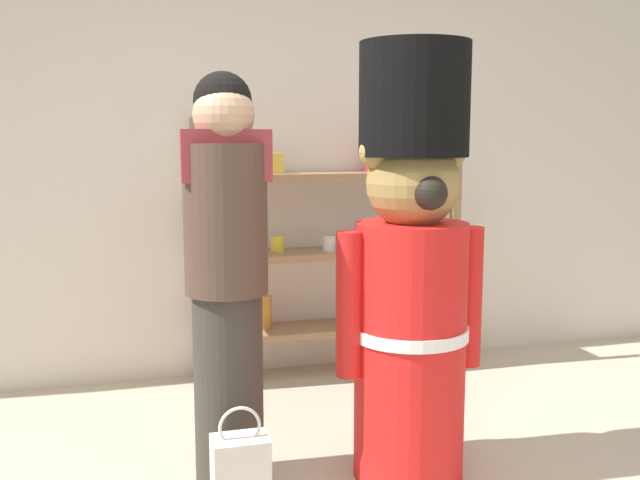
{
  "coord_description": "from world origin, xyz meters",
  "views": [
    {
      "loc": [
        -0.81,
        -2.03,
        1.41
      ],
      "look_at": [
        -0.04,
        0.69,
        1.0
      ],
      "focal_mm": 40.41,
      "sensor_mm": 36.0,
      "label": 1
    }
  ],
  "objects_px": {
    "merchandise_shelf": "(329,248)",
    "person_shopper": "(226,270)",
    "teddy_bear_guard": "(411,271)",
    "shopping_bag": "(241,480)"
  },
  "relations": [
    {
      "from": "merchandise_shelf",
      "to": "shopping_bag",
      "type": "xyz_separation_m",
      "value": [
        -0.8,
        -1.57,
        -0.58
      ]
    },
    {
      "from": "teddy_bear_guard",
      "to": "person_shopper",
      "type": "distance_m",
      "value": 0.74
    },
    {
      "from": "merchandise_shelf",
      "to": "teddy_bear_guard",
      "type": "relative_size",
      "value": 0.87
    },
    {
      "from": "person_shopper",
      "to": "merchandise_shelf",
      "type": "bearing_deg",
      "value": 57.29
    },
    {
      "from": "merchandise_shelf",
      "to": "person_shopper",
      "type": "xyz_separation_m",
      "value": [
        -0.78,
        -1.22,
        0.13
      ]
    },
    {
      "from": "teddy_bear_guard",
      "to": "shopping_bag",
      "type": "distance_m",
      "value": 1.04
    },
    {
      "from": "person_shopper",
      "to": "teddy_bear_guard",
      "type": "bearing_deg",
      "value": -10.45
    },
    {
      "from": "merchandise_shelf",
      "to": "teddy_bear_guard",
      "type": "bearing_deg",
      "value": -92.21
    },
    {
      "from": "merchandise_shelf",
      "to": "shopping_bag",
      "type": "bearing_deg",
      "value": -116.93
    },
    {
      "from": "shopping_bag",
      "to": "person_shopper",
      "type": "bearing_deg",
      "value": 87.86
    }
  ]
}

